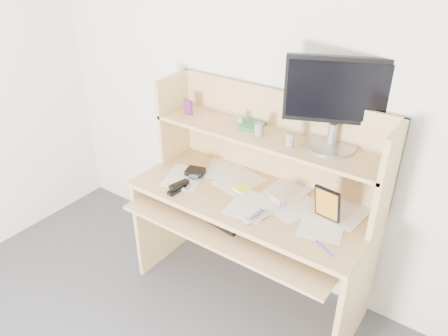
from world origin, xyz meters
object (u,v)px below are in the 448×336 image
Objects in this scene: keyboard at (213,211)px; tv_remote at (257,217)px; monitor at (338,100)px; desk at (257,198)px; game_case at (327,204)px.

keyboard is 3.02× the size of tv_remote.
tv_remote is 0.73m from monitor.
keyboard is at bearing -125.61° from desk.
monitor is (0.21, 0.40, 0.57)m from tv_remote.
monitor is at bearing 44.96° from keyboard.
keyboard is 0.93× the size of monitor.
tv_remote is at bearing -59.11° from desk.
desk reaches higher than tv_remote.
monitor is at bearing 84.74° from tv_remote.
keyboard is 0.66m from game_case.
game_case reaches higher than keyboard.
tv_remote reaches higher than keyboard.
keyboard is at bearing -156.78° from game_case.
game_case is at bearing -6.01° from desk.
game_case is 0.53m from monitor.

